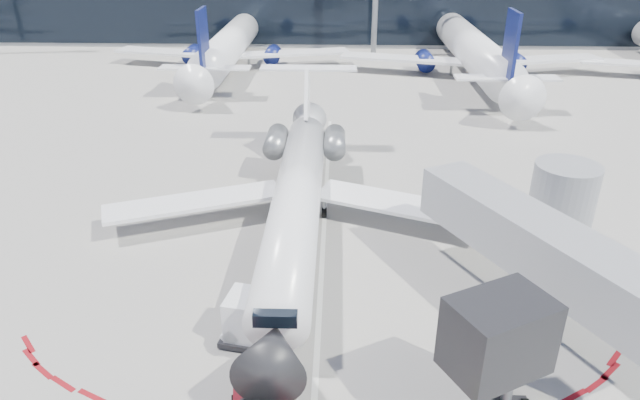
{
  "coord_description": "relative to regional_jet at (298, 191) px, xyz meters",
  "views": [
    {
      "loc": [
        0.72,
        -24.88,
        15.57
      ],
      "look_at": [
        -0.13,
        0.44,
        3.09
      ],
      "focal_mm": 32.0,
      "sensor_mm": 36.0,
      "label": 1
    }
  ],
  "objects": [
    {
      "name": "ground",
      "position": [
        1.44,
        -3.2,
        -2.25
      ],
      "size": [
        260.0,
        260.0,
        0.0
      ],
      "primitive_type": "plane",
      "color": "gray",
      "rests_on": "ground"
    },
    {
      "name": "apron_centerline",
      "position": [
        1.44,
        -1.2,
        -2.24
      ],
      "size": [
        0.25,
        40.0,
        0.01
      ],
      "primitive_type": "cube",
      "color": "silver",
      "rests_on": "ground"
    },
    {
      "name": "jet_bridge",
      "position": [
        11.23,
        -6.21,
        0.76
      ],
      "size": [
        10.03,
        15.2,
        4.9
      ],
      "color": "#999BA2",
      "rests_on": "ground"
    },
    {
      "name": "regional_jet",
      "position": [
        0.0,
        0.0,
        0.0
      ],
      "size": [
        21.78,
        26.86,
        6.73
      ],
      "color": "white",
      "rests_on": "ground"
    },
    {
      "name": "uld_container",
      "position": [
        -1.29,
        -9.6,
        -1.2
      ],
      "size": [
        2.57,
        2.3,
        2.12
      ],
      "rotation": [
        0.0,
        0.0,
        -0.19
      ],
      "color": "black",
      "rests_on": "ground"
    },
    {
      "name": "bg_airliner_1",
      "position": [
        -10.49,
        39.29,
        2.99
      ],
      "size": [
        32.36,
        34.27,
        10.47
      ],
      "primitive_type": null,
      "color": "white",
      "rests_on": "ground"
    },
    {
      "name": "bg_airliner_2",
      "position": [
        16.78,
        36.45,
        3.25
      ],
      "size": [
        33.96,
        35.96,
        10.99
      ],
      "primitive_type": null,
      "color": "white",
      "rests_on": "ground"
    }
  ]
}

